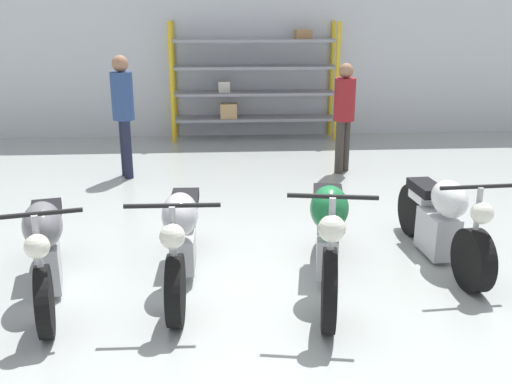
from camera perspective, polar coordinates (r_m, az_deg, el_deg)
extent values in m
plane|color=#9EA3A0|center=(5.49, 0.28, -8.26)|extent=(30.00, 30.00, 0.00)
cube|color=silver|center=(11.41, -2.06, 14.64)|extent=(30.00, 0.08, 3.60)
cylinder|color=gold|center=(10.86, -8.42, 10.65)|extent=(0.08, 0.08, 2.22)
cylinder|color=gold|center=(11.06, 8.10, 10.78)|extent=(0.08, 0.08, 2.22)
cylinder|color=gold|center=(11.41, -8.21, 10.98)|extent=(0.08, 0.08, 2.22)
cylinder|color=gold|center=(11.59, 7.55, 11.11)|extent=(0.08, 0.08, 2.22)
cube|color=gray|center=(11.23, -0.18, 7.38)|extent=(3.10, 0.55, 0.05)
cube|color=gray|center=(11.15, -0.18, 9.87)|extent=(3.10, 0.55, 0.05)
cube|color=gray|center=(11.09, -0.18, 12.38)|extent=(3.10, 0.55, 0.05)
cube|color=gray|center=(11.06, -0.19, 14.92)|extent=(3.10, 0.55, 0.05)
cube|color=silver|center=(11.15, -3.21, 10.50)|extent=(0.23, 0.25, 0.20)
cube|color=#A87F51|center=(11.21, 4.73, 15.45)|extent=(0.32, 0.28, 0.17)
cube|color=tan|center=(11.10, -2.74, 8.11)|extent=(0.32, 0.23, 0.28)
cylinder|color=black|center=(4.71, -20.39, -10.23)|extent=(0.23, 0.58, 0.57)
cylinder|color=black|center=(6.05, -19.81, -3.90)|extent=(0.23, 0.58, 0.57)
cube|color=#ADADB2|center=(5.43, -20.01, -6.73)|extent=(0.30, 0.54, 0.42)
ellipsoid|color=slate|center=(5.11, -20.57, -3.12)|extent=(0.44, 0.61, 0.38)
cube|color=black|center=(5.63, -20.27, -1.83)|extent=(0.37, 0.52, 0.10)
cube|color=slate|center=(5.72, -20.15, -2.47)|extent=(0.30, 0.38, 0.12)
cylinder|color=#ADADB2|center=(4.58, -20.84, -6.28)|extent=(0.06, 0.06, 0.69)
sphere|color=silver|center=(4.47, -21.06, -5.10)|extent=(0.19, 0.19, 0.19)
cylinder|color=black|center=(4.49, -21.29, -2.08)|extent=(0.67, 0.19, 0.04)
cylinder|color=black|center=(4.61, -8.05, -9.70)|extent=(0.13, 0.59, 0.58)
cylinder|color=black|center=(6.01, -6.81, -2.99)|extent=(0.13, 0.59, 0.58)
cube|color=#ADADB2|center=(5.36, -7.29, -5.98)|extent=(0.22, 0.40, 0.33)
ellipsoid|color=#B7B7BF|center=(5.04, -7.62, -2.24)|extent=(0.33, 0.52, 0.37)
cube|color=black|center=(5.57, -7.16, -0.87)|extent=(0.27, 0.54, 0.10)
cube|color=#B7B7BF|center=(5.67, -7.08, -1.51)|extent=(0.23, 0.38, 0.12)
cylinder|color=#ADADB2|center=(4.48, -8.21, -5.66)|extent=(0.05, 0.05, 0.69)
sphere|color=silver|center=(4.37, -8.37, -4.42)|extent=(0.20, 0.20, 0.20)
cylinder|color=black|center=(4.39, -8.37, -1.36)|extent=(0.74, 0.05, 0.04)
cylinder|color=black|center=(4.51, 7.30, -9.72)|extent=(0.21, 0.68, 0.67)
cylinder|color=black|center=(5.89, 6.98, -2.95)|extent=(0.21, 0.68, 0.67)
cube|color=#ADADB2|center=(5.25, 7.10, -6.00)|extent=(0.26, 0.47, 0.38)
ellipsoid|color=#196B38|center=(4.92, 7.34, -1.60)|extent=(0.40, 0.47, 0.39)
cube|color=black|center=(5.41, 7.20, -0.45)|extent=(0.36, 0.57, 0.10)
cube|color=#196B38|center=(5.54, 7.14, -0.97)|extent=(0.29, 0.41, 0.12)
cylinder|color=#ADADB2|center=(4.37, 7.49, -5.24)|extent=(0.06, 0.06, 0.75)
sphere|color=silver|center=(4.24, 7.59, -3.66)|extent=(0.21, 0.21, 0.21)
cylinder|color=black|center=(4.27, 7.67, -0.45)|extent=(0.67, 0.15, 0.04)
cylinder|color=black|center=(5.45, 20.89, -6.38)|extent=(0.18, 0.58, 0.57)
cylinder|color=black|center=(6.58, 15.48, -1.74)|extent=(0.18, 0.58, 0.57)
cube|color=#ADADB2|center=(6.05, 17.70, -3.93)|extent=(0.30, 0.53, 0.43)
ellipsoid|color=silver|center=(5.77, 18.78, -0.65)|extent=(0.33, 0.52, 0.35)
cube|color=black|center=(6.24, 16.68, 0.38)|extent=(0.28, 0.52, 0.10)
cube|color=silver|center=(6.29, 16.48, -0.30)|extent=(0.23, 0.36, 0.12)
cylinder|color=#ADADB2|center=(5.34, 21.18, -3.02)|extent=(0.05, 0.05, 0.67)
sphere|color=silver|center=(5.24, 21.68, -1.97)|extent=(0.19, 0.19, 0.19)
cylinder|color=black|center=(5.27, 21.42, 0.49)|extent=(0.70, 0.08, 0.04)
cylinder|color=#38332D|center=(8.99, 8.93, 4.63)|extent=(0.13, 0.13, 0.81)
cylinder|color=#38332D|center=(8.84, 8.35, 4.43)|extent=(0.13, 0.13, 0.81)
cylinder|color=maroon|center=(8.79, 8.86, 9.12)|extent=(0.45, 0.45, 0.64)
sphere|color=#9E7051|center=(8.73, 8.99, 11.90)|extent=(0.22, 0.22, 0.22)
cylinder|color=#1E2338|center=(8.84, -13.00, 4.38)|extent=(0.13, 0.13, 0.87)
cylinder|color=#1E2338|center=(8.67, -12.74, 4.14)|extent=(0.13, 0.13, 0.87)
cylinder|color=navy|center=(8.62, -13.22, 9.33)|extent=(0.42, 0.42, 0.69)
sphere|color=#9E7051|center=(8.57, -13.44, 12.39)|extent=(0.24, 0.24, 0.24)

